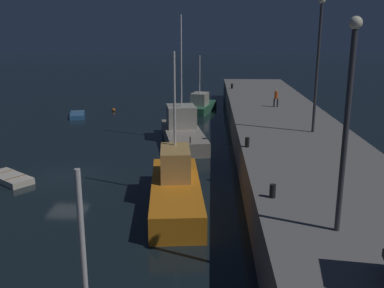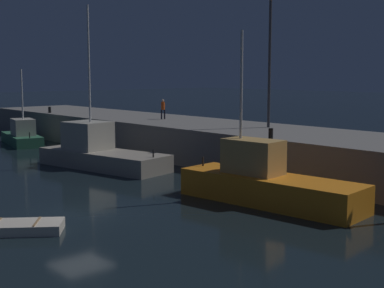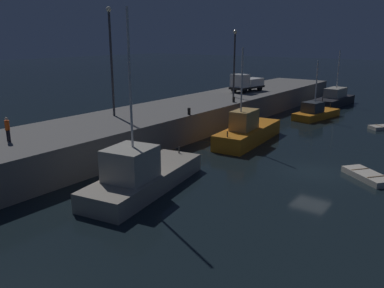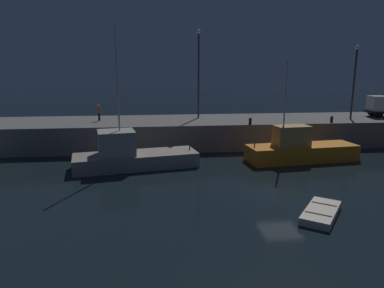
{
  "view_description": "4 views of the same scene",
  "coord_description": "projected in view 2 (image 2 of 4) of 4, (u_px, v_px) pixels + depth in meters",
  "views": [
    {
      "loc": [
        27.85,
        9.83,
        9.78
      ],
      "look_at": [
        -0.13,
        8.64,
        2.4
      ],
      "focal_mm": 40.86,
      "sensor_mm": 36.0,
      "label": 1
    },
    {
      "loc": [
        21.44,
        -12.42,
        6.41
      ],
      "look_at": [
        -1.47,
        8.34,
        2.35
      ],
      "focal_mm": 50.35,
      "sensor_mm": 36.0,
      "label": 2
    },
    {
      "loc": [
        -26.45,
        -9.01,
        9.35
      ],
      "look_at": [
        -5.23,
        6.97,
        2.1
      ],
      "focal_mm": 36.57,
      "sensor_mm": 36.0,
      "label": 3
    },
    {
      "loc": [
        -8.02,
        -20.34,
        7.92
      ],
      "look_at": [
        -4.94,
        7.49,
        1.81
      ],
      "focal_mm": 32.63,
      "sensor_mm": 36.0,
      "label": 4
    }
  ],
  "objects": [
    {
      "name": "bollard_central",
      "position": [
        271.0,
        133.0,
        31.67
      ],
      "size": [
        0.28,
        0.28,
        0.61
      ],
      "primitive_type": "cylinder",
      "color": "black",
      "rests_on": "pier_quay"
    },
    {
      "name": "dockworker",
      "position": [
        163.0,
        108.0,
        45.08
      ],
      "size": [
        0.33,
        0.44,
        1.66
      ],
      "color": "black",
      "rests_on": "pier_quay"
    },
    {
      "name": "lamp_post_west",
      "position": [
        270.0,
        52.0,
        37.63
      ],
      "size": [
        0.44,
        0.44,
        9.26
      ],
      "color": "#38383D",
      "rests_on": "pier_quay"
    },
    {
      "name": "pier_quay",
      "position": [
        293.0,
        152.0,
        35.33
      ],
      "size": [
        74.87,
        8.34,
        2.6
      ],
      "color": "slate",
      "rests_on": "ground"
    },
    {
      "name": "ground_plane",
      "position": [
        80.0,
        213.0,
        24.86
      ],
      "size": [
        320.0,
        320.0,
        0.0
      ],
      "primitive_type": "plane",
      "color": "black"
    },
    {
      "name": "fishing_trawler_green",
      "position": [
        267.0,
        183.0,
        26.67
      ],
      "size": [
        9.77,
        3.64,
        8.58
      ],
      "color": "orange",
      "rests_on": "ground"
    },
    {
      "name": "dinghy_orange_near",
      "position": [
        17.0,
        227.0,
        21.84
      ],
      "size": [
        3.42,
        3.81,
        0.45
      ],
      "color": "beige",
      "rests_on": "ground"
    },
    {
      "name": "fishing_trawler_red",
      "position": [
        22.0,
        136.0,
        48.74
      ],
      "size": [
        7.4,
        3.83,
        6.81
      ],
      "color": "#2D6647",
      "rests_on": "ground"
    },
    {
      "name": "fishing_boat_white",
      "position": [
        99.0,
        153.0,
        36.94
      ],
      "size": [
        10.29,
        4.87,
        10.99
      ],
      "color": "gray",
      "rests_on": "ground"
    },
    {
      "name": "bollard_west",
      "position": [
        50.0,
        110.0,
        52.47
      ],
      "size": [
        0.28,
        0.28,
        0.59
      ],
      "primitive_type": "cylinder",
      "color": "black",
      "rests_on": "pier_quay"
    }
  ]
}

